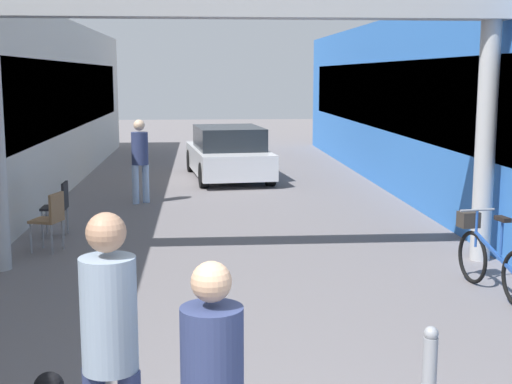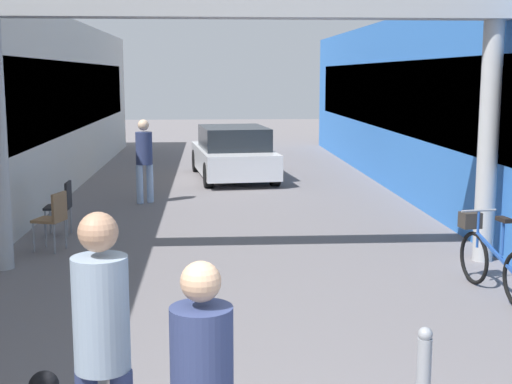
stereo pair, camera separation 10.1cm
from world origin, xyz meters
TOP-DOWN VIEW (x-y plane):
  - storefront_right at (5.09, 11.00)m, footprint 3.00×26.00m
  - arcade_sign_gateway at (0.00, 7.10)m, footprint 7.40×0.47m
  - pedestrian_with_dog at (-1.19, 1.63)m, footprint 0.44×0.44m
  - pedestrian_carrying_crate at (-1.86, 12.09)m, footprint 0.47×0.47m
  - bicycle_blue_farthest at (2.85, 5.61)m, footprint 0.46×1.68m
  - cafe_chair_wood_nearer at (-2.86, 8.09)m, footprint 0.50×0.50m
  - cafe_chair_black_farther at (-2.94, 9.15)m, footprint 0.40×0.40m
  - parked_car_white at (0.08, 15.49)m, footprint 2.19×4.17m

SIDE VIEW (x-z plane):
  - bicycle_blue_farthest at x=2.85m, z-range -0.05..0.93m
  - cafe_chair_wood_nearer at x=-2.86m, z-range 0.10..0.99m
  - cafe_chair_black_farther at x=-2.94m, z-range 0.10..0.99m
  - parked_car_white at x=0.08m, z-range -0.02..1.31m
  - pedestrian_carrying_crate at x=-1.86m, z-range 0.13..1.85m
  - pedestrian_with_dog at x=-1.19m, z-range 0.14..1.97m
  - storefront_right at x=5.09m, z-range 0.00..3.88m
  - arcade_sign_gateway at x=0.00m, z-range 0.93..5.29m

